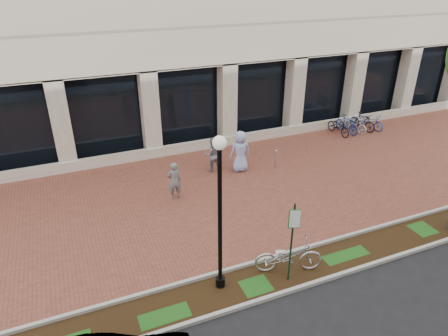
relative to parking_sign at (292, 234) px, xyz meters
name	(u,v)px	position (x,y,z in m)	size (l,w,h in m)	color
ground	(229,192)	(0.42, 5.52, -1.68)	(120.00, 120.00, 0.00)	black
brick_plaza	(229,191)	(0.42, 5.52, -1.68)	(40.00, 9.00, 0.01)	brown
planting_strip	(295,270)	(0.42, 0.27, -1.68)	(40.00, 1.50, 0.01)	black
curb_plaza_side	(283,254)	(0.42, 1.02, -1.62)	(40.00, 0.12, 0.12)	#A8A79E
curb_street_side	(309,285)	(0.42, -0.48, -1.62)	(40.00, 0.12, 0.12)	#A8A79E
parking_sign	(292,234)	(0.00, 0.00, 0.00)	(0.34, 0.07, 2.68)	#14391D
lamppost	(220,209)	(-1.98, 0.55, 1.00)	(0.36, 0.36, 4.76)	black
locked_bicycle	(288,256)	(0.19, 0.38, -1.14)	(0.73, 2.08, 1.09)	silver
pedestrian_left	(174,181)	(-1.78, 5.90, -0.89)	(0.58, 0.38, 1.58)	slate
pedestrian_mid	(212,154)	(0.50, 7.59, -0.86)	(0.80, 0.62, 1.64)	slate
pedestrian_right	(240,151)	(1.67, 7.11, -0.72)	(0.94, 0.61, 1.92)	#9CAEE9
bollard	(276,159)	(3.25, 6.65, -1.19)	(0.12, 0.12, 0.96)	silver
bike_rack_cluster	(355,123)	(9.70, 9.05, -1.20)	(3.08, 1.86, 1.03)	black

